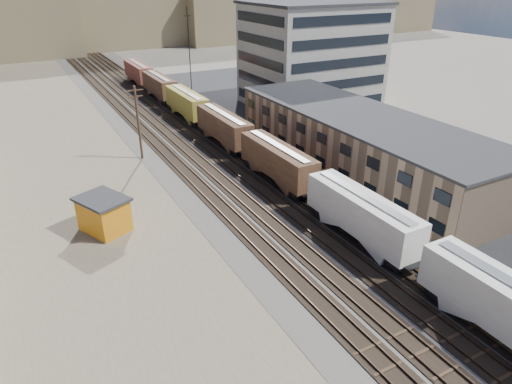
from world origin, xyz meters
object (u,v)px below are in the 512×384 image
freight_train (248,142)px  parked_car_blue (323,117)px  utility_pole_north (138,121)px  maintenance_shed (104,214)px

freight_train → parked_car_blue: size_ratio=24.22×
utility_pole_north → maintenance_shed: utility_pole_north is taller
freight_train → utility_pole_north: 14.81m
utility_pole_north → parked_car_blue: utility_pole_north is taller
utility_pole_north → parked_car_blue: 32.46m
maintenance_shed → parked_car_blue: (40.61, 19.53, -1.13)m
freight_train → utility_pole_north: size_ratio=11.97×
freight_train → parked_car_blue: 22.30m
utility_pole_north → maintenance_shed: size_ratio=1.68×
maintenance_shed → parked_car_blue: maintenance_shed is taller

